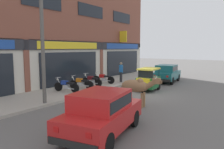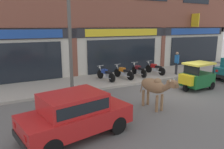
# 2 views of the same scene
# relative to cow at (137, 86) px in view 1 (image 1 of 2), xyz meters

# --- Properties ---
(ground_plane) EXTENTS (90.00, 90.00, 0.00)m
(ground_plane) POSITION_rel_cow_xyz_m (2.68, 1.36, -1.01)
(ground_plane) COLOR #605E5B
(sidewalk) EXTENTS (19.00, 3.49, 0.14)m
(sidewalk) POSITION_rel_cow_xyz_m (2.68, 5.31, -0.94)
(sidewalk) COLOR #A8A093
(sidewalk) RESTS_ON ground
(shop_building) EXTENTS (23.00, 1.40, 9.87)m
(shop_building) POSITION_rel_cow_xyz_m (2.68, 7.31, 3.72)
(shop_building) COLOR brown
(shop_building) RESTS_ON ground
(cow) EXTENTS (0.62, 2.15, 1.61)m
(cow) POSITION_rel_cow_xyz_m (0.00, 0.00, 0.00)
(cow) COLOR #936B47
(cow) RESTS_ON ground
(car_0) EXTENTS (3.73, 1.94, 1.46)m
(car_0) POSITION_rel_cow_xyz_m (8.35, 1.57, -0.19)
(car_0) COLOR black
(car_0) RESTS_ON ground
(car_1) EXTENTS (3.79, 2.18, 1.46)m
(car_1) POSITION_rel_cow_xyz_m (-3.77, -0.72, -0.19)
(car_1) COLOR black
(car_1) RESTS_ON ground
(auto_rickshaw) EXTENTS (2.03, 1.29, 1.52)m
(auto_rickshaw) POSITION_rel_cow_xyz_m (4.01, 1.26, -0.35)
(auto_rickshaw) COLOR black
(auto_rickshaw) RESTS_ON ground
(motorcycle_0) EXTENTS (0.57, 1.80, 0.88)m
(motorcycle_0) POSITION_rel_cow_xyz_m (0.17, 5.00, -0.48)
(motorcycle_0) COLOR black
(motorcycle_0) RESTS_ON sidewalk
(motorcycle_1) EXTENTS (0.63, 1.79, 0.88)m
(motorcycle_1) POSITION_rel_cow_xyz_m (1.44, 4.93, -0.48)
(motorcycle_1) COLOR black
(motorcycle_1) RESTS_ON sidewalk
(motorcycle_2) EXTENTS (0.52, 1.81, 0.88)m
(motorcycle_2) POSITION_rel_cow_xyz_m (2.75, 5.07, -0.48)
(motorcycle_2) COLOR black
(motorcycle_2) RESTS_ON sidewalk
(motorcycle_3) EXTENTS (0.56, 1.80, 0.88)m
(motorcycle_3) POSITION_rel_cow_xyz_m (4.15, 5.06, -0.48)
(motorcycle_3) COLOR black
(motorcycle_3) RESTS_ON sidewalk
(pedestrian) EXTENTS (0.32, 0.46, 1.60)m
(pedestrian) POSITION_rel_cow_xyz_m (5.42, 4.26, 0.12)
(pedestrian) COLOR #2D2D33
(pedestrian) RESTS_ON sidewalk
(utility_pole) EXTENTS (0.18, 0.18, 6.39)m
(utility_pole) POSITION_rel_cow_xyz_m (-2.41, 3.86, 2.33)
(utility_pole) COLOR #595651
(utility_pole) RESTS_ON sidewalk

